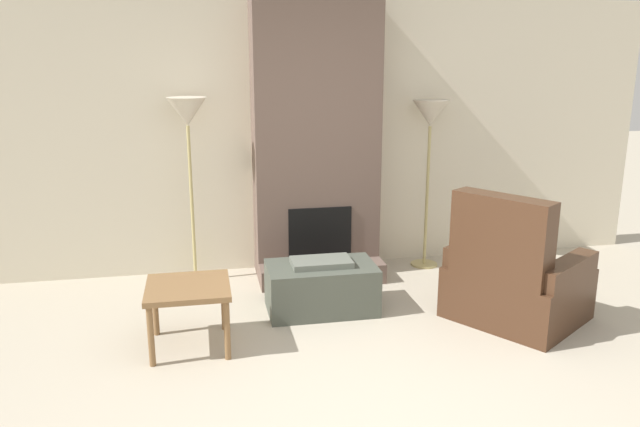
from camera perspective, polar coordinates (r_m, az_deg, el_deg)
name	(u,v)px	position (r m, az deg, el deg)	size (l,w,h in m)	color
ground_plane	(394,412)	(3.95, 6.81, -17.55)	(24.00, 24.00, 0.00)	#B2A893
wall_back	(311,136)	(6.10, -0.84, 7.08)	(6.93, 0.06, 2.60)	beige
fireplace	(316,146)	(5.85, -0.38, 6.24)	(1.16, 0.69, 2.60)	brown
ottoman	(321,287)	(5.20, 0.12, -6.72)	(0.89, 0.53, 0.45)	#474C42
armchair	(513,284)	(5.20, 17.20, -6.16)	(1.24, 1.26, 1.06)	#422819
side_table	(188,294)	(4.60, -11.95, -7.20)	(0.59, 0.58, 0.48)	brown
floor_lamp_left	(188,122)	(5.71, -12.02, 8.19)	(0.35, 0.35, 1.71)	tan
floor_lamp_right	(430,122)	(6.12, 10.05, 8.21)	(0.35, 0.35, 1.65)	tan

